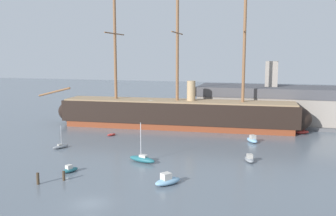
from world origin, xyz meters
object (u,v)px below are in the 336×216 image
(dinghy_alongside_bow, at_px, (111,135))
(mooring_piling_nearest, at_px, (64,176))
(tall_ship, at_px, (177,113))
(dockside_warehouse_right, at_px, (280,105))
(motorboat_foreground_left, at_px, (70,170))
(mooring_piling_left_pair, at_px, (38,179))
(motorboat_mid_right, at_px, (249,159))
(seagull_in_flight, at_px, (151,100))
(motorboat_far_right, at_px, (300,131))
(motorboat_alongside_stern, at_px, (252,140))
(sailboat_near_centre, at_px, (142,159))
(motorboat_foreground_right, at_px, (167,181))
(sailboat_mid_left, at_px, (61,146))
(sailboat_far_left, at_px, (87,118))

(dinghy_alongside_bow, height_order, mooring_piling_nearest, mooring_piling_nearest)
(tall_ship, distance_m, dockside_warehouse_right, 28.24)
(motorboat_foreground_left, height_order, mooring_piling_left_pair, mooring_piling_left_pair)
(motorboat_mid_right, relative_size, seagull_in_flight, 2.95)
(motorboat_far_right, distance_m, mooring_piling_left_pair, 60.10)
(motorboat_mid_right, height_order, mooring_piling_left_pair, mooring_piling_left_pair)
(seagull_in_flight, bearing_deg, motorboat_mid_right, -7.55)
(dinghy_alongside_bow, xyz_separation_m, motorboat_alongside_stern, (31.18, 2.15, 0.30))
(motorboat_mid_right, bearing_deg, dockside_warehouse_right, 82.05)
(motorboat_foreground_left, bearing_deg, motorboat_mid_right, 26.78)
(dinghy_alongside_bow, relative_size, mooring_piling_nearest, 1.73)
(sailboat_near_centre, bearing_deg, mooring_piling_nearest, -123.61)
(dockside_warehouse_right, bearing_deg, mooring_piling_left_pair, -119.99)
(mooring_piling_left_pair, bearing_deg, motorboat_far_right, 50.45)
(motorboat_foreground_right, xyz_separation_m, dinghy_alongside_bow, (-21.03, 27.64, -0.36))
(motorboat_foreground_right, height_order, sailboat_mid_left, sailboat_mid_left)
(sailboat_mid_left, distance_m, motorboat_far_right, 53.65)
(motorboat_alongside_stern, bearing_deg, sailboat_far_left, 161.35)
(motorboat_foreground_left, height_order, motorboat_foreground_right, motorboat_foreground_right)
(motorboat_mid_right, height_order, seagull_in_flight, seagull_in_flight)
(dockside_warehouse_right, bearing_deg, dinghy_alongside_bow, -144.60)
(motorboat_mid_right, bearing_deg, motorboat_foreground_right, -125.06)
(sailboat_mid_left, height_order, mooring_piling_nearest, sailboat_mid_left)
(dinghy_alongside_bow, bearing_deg, motorboat_foreground_left, -80.04)
(motorboat_alongside_stern, distance_m, mooring_piling_nearest, 40.95)
(tall_ship, bearing_deg, motorboat_foreground_left, -100.75)
(tall_ship, xyz_separation_m, sailboat_mid_left, (-17.03, -26.25, -3.29))
(dinghy_alongside_bow, distance_m, motorboat_far_right, 43.62)
(tall_ship, relative_size, mooring_piling_left_pair, 41.35)
(mooring_piling_nearest, bearing_deg, seagull_in_flight, 70.34)
(sailboat_far_left, height_order, dockside_warehouse_right, dockside_warehouse_right)
(sailboat_far_left, relative_size, motorboat_far_right, 1.30)
(motorboat_foreground_right, xyz_separation_m, mooring_piling_nearest, (-15.27, -2.32, 0.08))
(motorboat_alongside_stern, xyz_separation_m, motorboat_far_right, (10.17, 11.73, 0.02))
(tall_ship, relative_size, dockside_warehouse_right, 1.50)
(sailboat_far_left, bearing_deg, motorboat_foreground_right, -51.24)
(sailboat_near_centre, height_order, dinghy_alongside_bow, sailboat_near_centre)
(dinghy_alongside_bow, distance_m, dockside_warehouse_right, 45.61)
(tall_ship, height_order, motorboat_mid_right, tall_ship)
(motorboat_foreground_right, relative_size, sailboat_near_centre, 0.65)
(tall_ship, distance_m, seagull_in_flight, 24.02)
(motorboat_mid_right, xyz_separation_m, mooring_piling_nearest, (-25.79, -17.30, 0.21))
(mooring_piling_nearest, xyz_separation_m, mooring_piling_left_pair, (-2.67, -2.50, 0.14))
(motorboat_foreground_left, height_order, dockside_warehouse_right, dockside_warehouse_right)
(motorboat_alongside_stern, height_order, seagull_in_flight, seagull_in_flight)
(motorboat_foreground_right, relative_size, sailboat_far_left, 0.83)
(motorboat_mid_right, distance_m, dockside_warehouse_right, 39.57)
(motorboat_mid_right, distance_m, motorboat_far_right, 28.29)
(motorboat_foreground_right, xyz_separation_m, motorboat_far_right, (20.32, 41.52, -0.04))
(motorboat_foreground_left, bearing_deg, tall_ship, 79.25)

